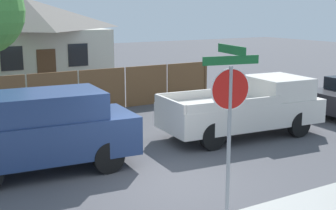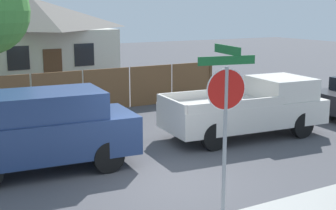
{
  "view_description": "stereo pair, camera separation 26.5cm",
  "coord_description": "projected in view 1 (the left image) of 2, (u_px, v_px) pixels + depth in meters",
  "views": [
    {
      "loc": [
        -5.21,
        -8.63,
        3.9
      ],
      "look_at": [
        0.51,
        0.83,
        1.6
      ],
      "focal_mm": 50.0,
      "sensor_mm": 36.0,
      "label": 1
    },
    {
      "loc": [
        -4.98,
        -8.77,
        3.9
      ],
      "look_at": [
        0.51,
        0.83,
        1.6
      ],
      "focal_mm": 50.0,
      "sensor_mm": 36.0,
      "label": 2
    }
  ],
  "objects": [
    {
      "name": "stop_sign",
      "position": [
        230.0,
        105.0,
        8.09
      ],
      "size": [
        1.05,
        0.94,
        3.28
      ],
      "rotation": [
        0.0,
        0.0,
        -0.19
      ],
      "color": "gray",
      "rests_on": "ground"
    },
    {
      "name": "red_suv",
      "position": [
        40.0,
        129.0,
        11.19
      ],
      "size": [
        4.64,
        2.25,
        1.95
      ],
      "rotation": [
        0.0,
        0.0,
        -0.09
      ],
      "color": "navy",
      "rests_on": "ground"
    },
    {
      "name": "orange_pickup",
      "position": [
        248.0,
        108.0,
        14.47
      ],
      "size": [
        5.16,
        2.39,
        1.77
      ],
      "rotation": [
        0.0,
        0.0,
        -0.09
      ],
      "color": "silver",
      "rests_on": "ground"
    },
    {
      "name": "ground_plane",
      "position": [
        168.0,
        182.0,
        10.66
      ],
      "size": [
        80.0,
        80.0,
        0.0
      ],
      "primitive_type": "plane",
      "color": "#47474C"
    },
    {
      "name": "house",
      "position": [
        27.0,
        39.0,
        24.69
      ],
      "size": [
        7.59,
        7.16,
        4.43
      ],
      "color": "beige",
      "rests_on": "ground"
    },
    {
      "name": "wooden_fence",
      "position": [
        79.0,
        92.0,
        17.62
      ],
      "size": [
        11.78,
        0.12,
        1.71
      ],
      "color": "brown",
      "rests_on": "ground"
    }
  ]
}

